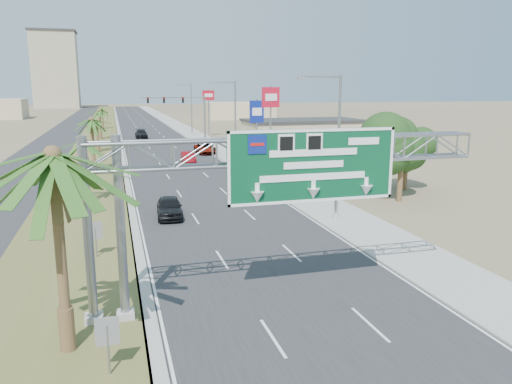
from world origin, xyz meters
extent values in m
cube|color=#28282B|center=(0.00, 110.00, 0.01)|extent=(12.00, 300.00, 0.02)
cube|color=#9E9B93|center=(8.50, 110.00, 0.05)|extent=(4.00, 300.00, 0.10)
cube|color=#57602A|center=(-10.00, 110.00, 0.06)|extent=(7.00, 300.00, 0.12)
cube|color=#28282B|center=(-17.00, 110.00, 0.01)|extent=(8.00, 300.00, 0.02)
cylinder|color=gray|center=(-7.20, 10.00, 3.70)|extent=(0.36, 0.36, 7.40)
cylinder|color=gray|center=(-8.40, 10.00, 3.70)|extent=(0.36, 0.36, 7.40)
cube|color=#9E9B93|center=(-7.20, 10.00, 0.20)|extent=(0.70, 0.70, 0.40)
cube|color=#9E9B93|center=(-8.40, 10.00, 0.20)|extent=(0.70, 0.70, 0.40)
cube|color=#074527|center=(0.50, 9.52, 6.00)|extent=(7.20, 0.12, 3.00)
cube|color=navy|center=(-1.90, 9.44, 6.95)|extent=(0.75, 0.03, 0.75)
cone|color=white|center=(0.50, 9.44, 4.85)|extent=(0.56, 0.56, 0.45)
cylinder|color=brown|center=(-9.20, 8.00, 3.50)|extent=(0.36, 0.36, 7.00)
cylinder|color=brown|center=(-9.20, 8.00, 0.84)|extent=(0.54, 0.54, 1.68)
cylinder|color=brown|center=(-9.50, 32.00, 2.50)|extent=(0.36, 0.36, 5.00)
cylinder|color=brown|center=(-9.50, 32.00, 0.60)|extent=(0.54, 0.54, 1.20)
cylinder|color=brown|center=(-9.50, 48.00, 2.90)|extent=(0.36, 0.36, 5.80)
cylinder|color=brown|center=(-9.50, 48.00, 0.70)|extent=(0.54, 0.54, 1.39)
cylinder|color=brown|center=(-9.50, 66.00, 2.25)|extent=(0.36, 0.36, 4.50)
cylinder|color=brown|center=(-9.50, 66.00, 0.54)|extent=(0.54, 0.54, 1.08)
cylinder|color=brown|center=(-9.50, 85.00, 2.60)|extent=(0.36, 0.36, 5.20)
cylinder|color=brown|center=(-9.50, 85.00, 0.62)|extent=(0.54, 0.54, 1.25)
cylinder|color=brown|center=(-9.50, 110.00, 2.40)|extent=(0.36, 0.36, 4.80)
cylinder|color=brown|center=(-9.50, 110.00, 0.58)|extent=(0.54, 0.54, 1.15)
cylinder|color=gray|center=(7.50, 22.00, 5.00)|extent=(0.20, 0.20, 10.00)
cylinder|color=gray|center=(6.10, 22.00, 9.85)|extent=(2.80, 0.12, 0.12)
cube|color=slate|center=(4.70, 22.00, 9.75)|extent=(0.50, 0.22, 0.18)
cylinder|color=#9E9B93|center=(7.50, 22.00, 0.25)|extent=(0.44, 0.44, 0.50)
cylinder|color=gray|center=(7.50, 52.00, 5.00)|extent=(0.20, 0.20, 10.00)
cylinder|color=gray|center=(6.10, 52.00, 9.85)|extent=(2.80, 0.12, 0.12)
cube|color=slate|center=(4.70, 52.00, 9.75)|extent=(0.50, 0.22, 0.18)
cylinder|color=#9E9B93|center=(7.50, 52.00, 0.25)|extent=(0.44, 0.44, 0.50)
cylinder|color=gray|center=(7.50, 88.00, 5.00)|extent=(0.20, 0.20, 10.00)
cylinder|color=gray|center=(6.10, 88.00, 9.85)|extent=(2.80, 0.12, 0.12)
cube|color=slate|center=(4.70, 88.00, 9.75)|extent=(0.50, 0.22, 0.18)
cylinder|color=#9E9B93|center=(7.50, 88.00, 0.25)|extent=(0.44, 0.44, 0.50)
cylinder|color=gray|center=(7.20, 72.00, 4.00)|extent=(0.28, 0.28, 8.00)
cylinder|color=gray|center=(2.20, 72.00, 7.70)|extent=(10.00, 0.18, 0.18)
cube|color=black|center=(3.70, 71.80, 7.30)|extent=(0.32, 0.18, 0.95)
cube|color=black|center=(0.70, 71.80, 7.30)|extent=(0.32, 0.18, 0.95)
cube|color=black|center=(-1.80, 71.80, 7.30)|extent=(0.32, 0.18, 0.95)
sphere|color=red|center=(3.70, 71.68, 7.60)|extent=(0.22, 0.22, 0.22)
imported|color=black|center=(7.20, 72.00, 7.00)|extent=(0.16, 0.16, 0.60)
cylinder|color=#9E9B93|center=(7.20, 72.00, 0.30)|extent=(0.56, 0.56, 0.60)
cube|color=tan|center=(22.00, 66.00, 2.00)|extent=(18.00, 10.00, 4.00)
cylinder|color=brown|center=(15.00, 26.00, 1.95)|extent=(0.44, 0.44, 3.90)
sphere|color=#163312|center=(15.00, 26.00, 4.55)|extent=(4.50, 4.50, 4.50)
cylinder|color=brown|center=(18.00, 30.00, 1.65)|extent=(0.44, 0.44, 3.30)
sphere|color=#163312|center=(18.00, 30.00, 3.85)|extent=(3.50, 3.50, 3.50)
cylinder|color=gray|center=(-7.80, 6.00, 0.90)|extent=(0.08, 0.08, 1.80)
cube|color=slate|center=(-7.80, 6.00, 1.60)|extent=(0.75, 0.06, 0.95)
cylinder|color=gray|center=(-8.50, 18.00, 0.90)|extent=(0.08, 0.08, 1.80)
cube|color=slate|center=(-8.50, 18.00, 1.60)|extent=(0.75, 0.06, 0.95)
cube|color=tan|center=(-32.00, 250.00, 17.50)|extent=(20.00, 16.00, 35.00)
cube|color=tan|center=(30.00, 140.00, 2.50)|extent=(20.00, 12.00, 5.00)
imported|color=black|center=(-3.71, 25.92, 0.75)|extent=(2.05, 4.48, 1.49)
imported|color=maroon|center=(1.42, 51.74, 0.72)|extent=(1.66, 4.42, 1.44)
imported|color=gray|center=(5.16, 60.57, 0.74)|extent=(2.67, 5.44, 1.49)
imported|color=black|center=(-2.29, 86.25, 0.77)|extent=(2.21, 5.35, 1.55)
cylinder|color=gray|center=(11.20, 49.03, 4.72)|extent=(0.20, 0.20, 9.45)
cube|color=red|center=(11.20, 49.03, 8.05)|extent=(2.38, 0.99, 2.40)
cube|color=white|center=(11.20, 48.85, 8.05)|extent=(1.62, 0.53, 0.84)
cylinder|color=gray|center=(11.68, 56.85, 3.85)|extent=(0.20, 0.20, 7.69)
cube|color=navy|center=(11.68, 56.85, 5.99)|extent=(2.02, 0.51, 3.00)
cube|color=white|center=(11.68, 56.67, 5.99)|extent=(1.40, 0.19, 1.05)
cylinder|color=gray|center=(10.25, 84.81, 4.47)|extent=(0.20, 0.20, 8.95)
cube|color=#B40E1C|center=(10.25, 84.81, 7.85)|extent=(2.21, 0.42, 1.80)
cube|color=white|center=(10.25, 84.63, 7.85)|extent=(1.54, 0.13, 0.63)
camera|label=1|loc=(-7.26, -9.18, 9.08)|focal=35.00mm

